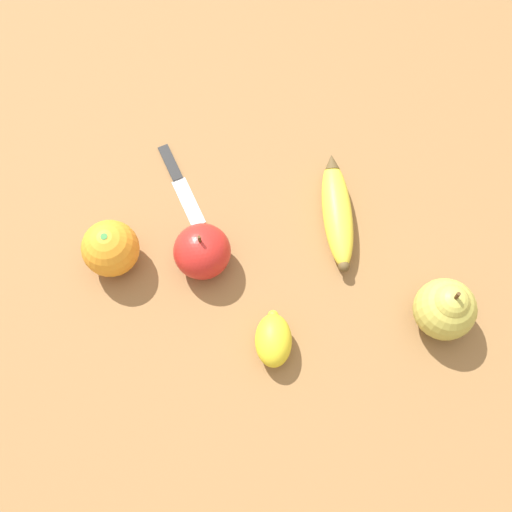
{
  "coord_description": "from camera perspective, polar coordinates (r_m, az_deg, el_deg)",
  "views": [
    {
      "loc": [
        -0.02,
        0.39,
        0.8
      ],
      "look_at": [
        0.02,
        0.06,
        0.03
      ],
      "focal_mm": 42.0,
      "sensor_mm": 36.0,
      "label": 1
    }
  ],
  "objects": [
    {
      "name": "apple",
      "position": [
        0.84,
        -5.15,
        0.44
      ],
      "size": [
        0.08,
        0.08,
        0.09
      ],
      "color": "red",
      "rests_on": "ground_plane"
    },
    {
      "name": "pear",
      "position": [
        0.84,
        17.61,
        -4.76
      ],
      "size": [
        0.08,
        0.08,
        0.1
      ],
      "color": "#B7AD47",
      "rests_on": "ground_plane"
    },
    {
      "name": "orange",
      "position": [
        0.86,
        -13.68,
        0.71
      ],
      "size": [
        0.08,
        0.08,
        0.08
      ],
      "color": "orange",
      "rests_on": "ground_plane"
    },
    {
      "name": "paring_knife",
      "position": [
        0.93,
        -7.35,
        7.09
      ],
      "size": [
        0.1,
        0.14,
        0.01
      ],
      "rotation": [
        0.0,
        0.0,
        0.56
      ],
      "color": "silver",
      "rests_on": "ground_plane"
    },
    {
      "name": "banana",
      "position": [
        0.89,
        7.73,
        4.18
      ],
      "size": [
        0.08,
        0.19,
        0.04
      ],
      "rotation": [
        0.0,
        0.0,
        4.91
      ],
      "color": "yellow",
      "rests_on": "ground_plane"
    },
    {
      "name": "lemon",
      "position": [
        0.81,
        1.67,
        -8.0
      ],
      "size": [
        0.06,
        0.08,
        0.05
      ],
      "rotation": [
        0.0,
        0.0,
        4.85
      ],
      "color": "yellow",
      "rests_on": "ground_plane"
    },
    {
      "name": "ground_plane",
      "position": [
        0.89,
        2.1,
        2.79
      ],
      "size": [
        3.0,
        3.0,
        0.0
      ],
      "primitive_type": "plane",
      "color": "olive"
    }
  ]
}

